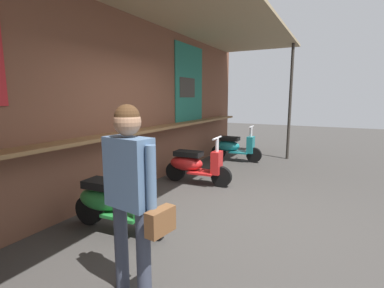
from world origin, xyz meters
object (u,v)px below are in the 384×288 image
at_px(scooter_green, 113,201).
at_px(shopper_with_handbag, 131,184).
at_px(scooter_teal, 233,146).
at_px(scooter_red, 194,164).

distance_m(scooter_green, shopper_with_handbag, 1.50).
bearing_deg(shopper_with_handbag, scooter_teal, 18.69).
bearing_deg(scooter_red, scooter_green, -93.32).
bearing_deg(shopper_with_handbag, scooter_green, 57.89).
bearing_deg(scooter_green, scooter_teal, 86.47).
relative_size(scooter_green, shopper_with_handbag, 0.85).
height_order(scooter_red, scooter_teal, same).
distance_m(scooter_red, shopper_with_handbag, 3.40).
relative_size(scooter_teal, shopper_with_handbag, 0.85).
bearing_deg(scooter_teal, scooter_red, -91.62).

